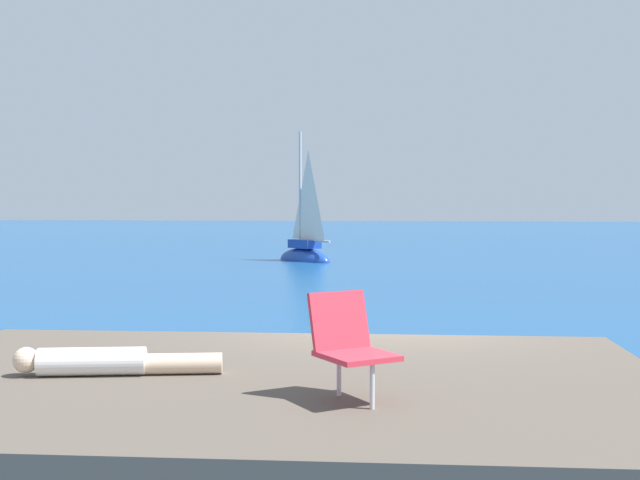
{
  "coord_description": "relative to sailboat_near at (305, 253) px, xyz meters",
  "views": [
    {
      "loc": [
        0.29,
        -10.18,
        2.41
      ],
      "look_at": [
        -2.42,
        17.13,
        1.05
      ],
      "focal_mm": 46.34,
      "sensor_mm": 36.0,
      "label": 1
    }
  ],
  "objects": [
    {
      "name": "boulder_seaward",
      "position": [
        2.63,
        -22.26,
        -0.3
      ],
      "size": [
        0.95,
        0.92,
        0.6
      ],
      "primitive_type": "cube",
      "rotation": [
        0.14,
        -0.16,
        0.46
      ],
      "color": "#514C3E",
      "rests_on": "ground"
    },
    {
      "name": "person_sunbather",
      "position": [
        1.27,
        -25.1,
        0.73
      ],
      "size": [
        1.75,
        0.48,
        0.25
      ],
      "rotation": [
        0.0,
        0.0,
        0.17
      ],
      "color": "white",
      "rests_on": "shore_ledge"
    },
    {
      "name": "beach_chair",
      "position": [
        3.37,
        -25.75,
        1.05
      ],
      "size": [
        0.73,
        0.76,
        0.8
      ],
      "rotation": [
        0.0,
        0.0,
        5.32
      ],
      "color": "#E03342",
      "rests_on": "shore_ledge"
    },
    {
      "name": "ground_plane",
      "position": [
        3.47,
        -21.67,
        -0.3
      ],
      "size": [
        160.0,
        160.0,
        0.0
      ],
      "primitive_type": "plane",
      "color": "navy"
    },
    {
      "name": "sailboat_near",
      "position": [
        0.0,
        0.0,
        0.0
      ],
      "size": [
        2.74,
        2.78,
        5.53
      ],
      "rotation": [
        0.0,
        0.0,
        2.34
      ],
      "color": "#193D99",
      "rests_on": "ground"
    },
    {
      "name": "shore_ledge",
      "position": [
        2.63,
        -24.99,
        0.16
      ],
      "size": [
        6.86,
        4.63,
        0.91
      ],
      "primitive_type": "cube",
      "rotation": [
        0.0,
        0.0,
        0.02
      ],
      "color": "brown",
      "rests_on": "ground"
    },
    {
      "name": "boulder_inland",
      "position": [
        3.65,
        -22.7,
        -0.3
      ],
      "size": [
        1.63,
        1.9,
        1.15
      ],
      "primitive_type": "cube",
      "rotation": [
        -0.09,
        0.17,
        1.22
      ],
      "color": "#564A45",
      "rests_on": "ground"
    }
  ]
}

